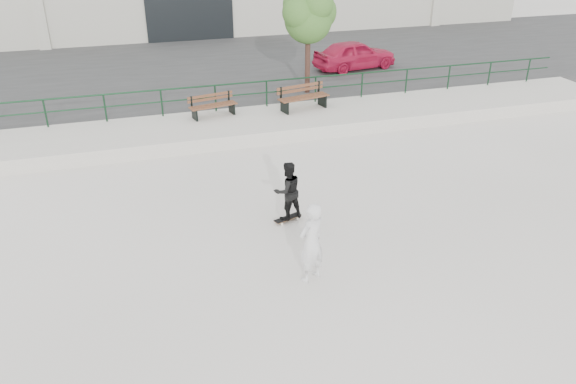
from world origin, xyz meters
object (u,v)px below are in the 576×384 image
object	(u,v)px
bench_left	(213,106)
standing_skater	(288,191)
skateboard	(288,218)
tree	(309,14)
red_car	(355,55)
seated_skater	(311,243)
bench_right	(303,97)

from	to	relation	value
bench_left	standing_skater	distance (m)	7.49
bench_left	skateboard	size ratio (longest dim) A/B	2.29
tree	red_car	xyz separation A→B (m)	(3.37, 2.96, -2.50)
skateboard	seated_skater	size ratio (longest dim) A/B	0.42
bench_right	seated_skater	size ratio (longest dim) A/B	1.10
bench_left	standing_skater	xyz separation A→B (m)	(0.61, -7.47, -0.02)
tree	standing_skater	bearing A→B (deg)	-111.86
skateboard	standing_skater	size ratio (longest dim) A/B	0.51
bench_right	standing_skater	xyz separation A→B (m)	(-2.84, -7.28, -0.07)
bench_right	seated_skater	xyz separation A→B (m)	(-3.12, -9.93, -0.01)
bench_right	red_car	distance (m)	6.60
red_car	seated_skater	distance (m)	16.69
red_car	standing_skater	distance (m)	14.21
tree	red_car	bearing A→B (deg)	41.36
red_car	skateboard	size ratio (longest dim) A/B	5.01
bench_right	skateboard	distance (m)	7.86
bench_right	red_car	size ratio (longest dim) A/B	0.52
bench_right	standing_skater	distance (m)	7.81
standing_skater	skateboard	bearing A→B (deg)	-100.98
bench_left	tree	distance (m)	5.49
tree	bench_left	bearing A→B (deg)	-156.80
bench_right	bench_left	bearing A→B (deg)	164.82
bench_right	red_car	bearing A→B (deg)	37.59
bench_right	tree	size ratio (longest dim) A/B	0.49
tree	seated_skater	xyz separation A→B (m)	(-4.02, -11.99, -2.74)
bench_right	red_car	world-z (taller)	red_car
bench_left	tree	xyz separation A→B (m)	(4.35, 1.87, 2.78)
standing_skater	seated_skater	bearing A→B (deg)	72.99
tree	seated_skater	size ratio (longest dim) A/B	2.24
bench_right	standing_skater	world-z (taller)	standing_skater
bench_right	seated_skater	bearing A→B (deg)	-119.43
standing_skater	seated_skater	world-z (taller)	seated_skater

